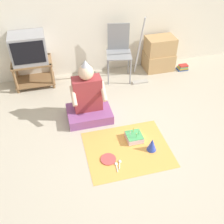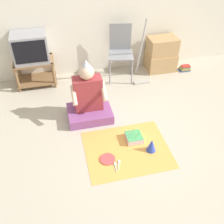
# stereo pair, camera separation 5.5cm
# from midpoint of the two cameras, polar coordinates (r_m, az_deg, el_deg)

# --- Properties ---
(ground_plane) EXTENTS (16.00, 16.00, 0.00)m
(ground_plane) POSITION_cam_midpoint_polar(r_m,az_deg,el_deg) (3.37, 6.54, -9.37)
(ground_plane) COLOR #BCB29E
(tv_stand) EXTENTS (0.65, 0.43, 0.45)m
(tv_stand) POSITION_cam_midpoint_polar(r_m,az_deg,el_deg) (4.63, -17.07, 8.54)
(tv_stand) COLOR olive
(tv_stand) RESTS_ON ground_plane
(tv) EXTENTS (0.54, 0.41, 0.46)m
(tv) POSITION_cam_midpoint_polar(r_m,az_deg,el_deg) (4.44, -18.09, 13.08)
(tv) COLOR #99999E
(tv) RESTS_ON tv_stand
(folding_chair) EXTENTS (0.48, 0.47, 0.94)m
(folding_chair) POSITION_cam_midpoint_polar(r_m,az_deg,el_deg) (4.54, 1.10, 13.68)
(folding_chair) COLOR gray
(folding_chair) RESTS_ON ground_plane
(cardboard_box_stack) EXTENTS (0.52, 0.39, 0.61)m
(cardboard_box_stack) POSITION_cam_midpoint_polar(r_m,az_deg,el_deg) (4.97, 9.91, 12.33)
(cardboard_box_stack) COLOR tan
(cardboard_box_stack) RESTS_ON ground_plane
(dust_mop) EXTENTS (0.28, 0.39, 1.15)m
(dust_mop) POSITION_cam_midpoint_polar(r_m,az_deg,el_deg) (4.55, 5.69, 10.45)
(dust_mop) COLOR #B2ADA3
(dust_mop) RESTS_ON ground_plane
(book_pile) EXTENTS (0.20, 0.14, 0.10)m
(book_pile) POSITION_cam_midpoint_polar(r_m,az_deg,el_deg) (5.15, 14.82, 9.36)
(book_pile) COLOR #284793
(book_pile) RESTS_ON ground_plane
(person_seated) EXTENTS (0.63, 0.48, 0.92)m
(person_seated) POSITION_cam_midpoint_polar(r_m,az_deg,el_deg) (3.72, -5.64, 2.47)
(person_seated) COLOR #8C4C8C
(person_seated) RESTS_ON ground_plane
(party_cloth) EXTENTS (1.07, 0.88, 0.01)m
(party_cloth) POSITION_cam_midpoint_polar(r_m,az_deg,el_deg) (3.42, 2.93, -8.08)
(party_cloth) COLOR #EFA84C
(party_cloth) RESTS_ON ground_plane
(birthday_cake) EXTENTS (0.21, 0.21, 0.16)m
(birthday_cake) POSITION_cam_midpoint_polar(r_m,az_deg,el_deg) (3.51, 4.40, -5.45)
(birthday_cake) COLOR silver
(birthday_cake) RESTS_ON party_cloth
(party_hat_blue) EXTENTS (0.12, 0.12, 0.18)m
(party_hat_blue) POSITION_cam_midpoint_polar(r_m,az_deg,el_deg) (3.37, 8.24, -7.02)
(party_hat_blue) COLOR blue
(party_hat_blue) RESTS_ON party_cloth
(paper_plate) EXTENTS (0.19, 0.19, 0.01)m
(paper_plate) POSITION_cam_midpoint_polar(r_m,az_deg,el_deg) (3.29, -1.30, -10.22)
(paper_plate) COLOR #D84C4C
(paper_plate) RESTS_ON party_cloth
(plastic_spoon_near) EXTENTS (0.06, 0.14, 0.01)m
(plastic_spoon_near) POSITION_cam_midpoint_polar(r_m,az_deg,el_deg) (3.26, 1.23, -10.90)
(plastic_spoon_near) COLOR white
(plastic_spoon_near) RESTS_ON party_cloth
(plastic_spoon_far) EXTENTS (0.04, 0.15, 0.01)m
(plastic_spoon_far) POSITION_cam_midpoint_polar(r_m,az_deg,el_deg) (3.24, 0.44, -11.44)
(plastic_spoon_far) COLOR white
(plastic_spoon_far) RESTS_ON party_cloth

